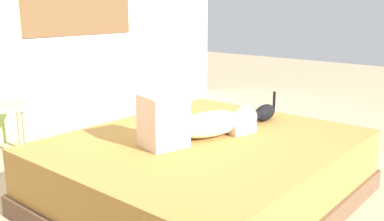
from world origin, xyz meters
name	(u,v)px	position (x,y,z in m)	size (l,w,h in m)	color
ground_plane	(206,207)	(0.00, 0.00, 0.00)	(16.00, 16.00, 0.00)	tan
bed	(205,171)	(0.07, 0.07, 0.23)	(2.06, 1.75, 0.46)	brown
person_lying	(198,122)	(0.05, 0.12, 0.57)	(0.94, 0.45, 0.34)	silver
cat	(264,113)	(0.73, 0.01, 0.52)	(0.36, 0.12, 0.21)	black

